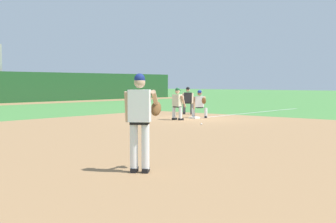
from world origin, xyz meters
name	(u,v)px	position (x,y,z in m)	size (l,w,h in m)	color
ground_plane	(194,119)	(0.00, 0.00, 0.00)	(160.00, 160.00, 0.00)	#47843D
infield_dirt_patch	(179,134)	(-5.61, -3.55, 0.00)	(18.00, 18.00, 0.01)	#9E754C
foul_line_stripe	(253,113)	(5.51, 0.00, 0.01)	(11.03, 0.10, 0.00)	white
first_base_bag	(194,118)	(0.00, 0.00, 0.04)	(0.38, 0.38, 0.09)	white
baseball	(201,124)	(-2.42, -2.16, 0.04)	(0.07, 0.07, 0.07)	white
pitcher	(141,116)	(-11.17, -7.09, 1.06)	(0.84, 0.57, 1.86)	black
first_baseman	(200,103)	(0.50, 0.05, 0.73)	(0.81, 1.03, 1.34)	black
baserunner	(177,103)	(-1.16, 0.09, 0.79)	(0.47, 0.61, 1.46)	black
umpire	(188,99)	(2.21, 2.08, 0.79)	(0.64, 0.68, 1.46)	black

